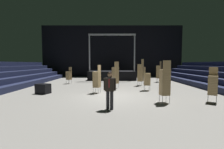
{
  "coord_description": "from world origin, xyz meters",
  "views": [
    {
      "loc": [
        0.0,
        -9.71,
        2.06
      ],
      "look_at": [
        -0.04,
        -0.38,
        1.4
      ],
      "focal_mm": 24.87,
      "sensor_mm": 36.0,
      "label": 1
    }
  ],
  "objects_px": {
    "chair_stack_mid_left": "(116,75)",
    "chair_stack_rear_left": "(148,79)",
    "man_with_tie": "(110,88)",
    "chair_stack_mid_centre": "(160,72)",
    "chair_stack_mid_right": "(168,74)",
    "chair_stack_rear_right": "(70,75)",
    "equipment_road_case": "(44,89)",
    "chair_stack_front_left": "(214,85)",
    "chair_stack_aisle_left": "(98,79)",
    "stage_riser": "(113,75)",
    "chair_stack_front_right": "(141,72)",
    "chair_stack_rear_centre": "(166,82)"
  },
  "relations": [
    {
      "from": "chair_stack_mid_left",
      "to": "chair_stack_rear_left",
      "type": "height_order",
      "value": "chair_stack_mid_left"
    },
    {
      "from": "man_with_tie",
      "to": "chair_stack_mid_centre",
      "type": "height_order",
      "value": "chair_stack_mid_centre"
    },
    {
      "from": "chair_stack_mid_right",
      "to": "chair_stack_rear_right",
      "type": "height_order",
      "value": "chair_stack_mid_right"
    },
    {
      "from": "chair_stack_rear_left",
      "to": "equipment_road_case",
      "type": "bearing_deg",
      "value": -77.32
    },
    {
      "from": "chair_stack_mid_left",
      "to": "chair_stack_mid_centre",
      "type": "relative_size",
      "value": 0.96
    },
    {
      "from": "chair_stack_front_left",
      "to": "chair_stack_rear_right",
      "type": "distance_m",
      "value": 12.46
    },
    {
      "from": "chair_stack_aisle_left",
      "to": "chair_stack_mid_centre",
      "type": "bearing_deg",
      "value": -23.62
    },
    {
      "from": "stage_riser",
      "to": "chair_stack_front_right",
      "type": "relative_size",
      "value": 2.39
    },
    {
      "from": "chair_stack_mid_centre",
      "to": "chair_stack_rear_left",
      "type": "height_order",
      "value": "chair_stack_mid_centre"
    },
    {
      "from": "chair_stack_mid_left",
      "to": "chair_stack_rear_left",
      "type": "xyz_separation_m",
      "value": [
        2.4,
        -1.04,
        -0.21
      ]
    },
    {
      "from": "stage_riser",
      "to": "chair_stack_front_right",
      "type": "height_order",
      "value": "stage_riser"
    },
    {
      "from": "chair_stack_front_right",
      "to": "equipment_road_case",
      "type": "bearing_deg",
      "value": 154.92
    },
    {
      "from": "chair_stack_rear_centre",
      "to": "chair_stack_mid_left",
      "type": "bearing_deg",
      "value": 110.63
    },
    {
      "from": "chair_stack_rear_centre",
      "to": "chair_stack_front_right",
      "type": "bearing_deg",
      "value": 83.99
    },
    {
      "from": "chair_stack_front_right",
      "to": "chair_stack_front_left",
      "type": "bearing_deg",
      "value": -120.34
    },
    {
      "from": "chair_stack_front_left",
      "to": "chair_stack_rear_centre",
      "type": "height_order",
      "value": "chair_stack_rear_centre"
    },
    {
      "from": "chair_stack_mid_right",
      "to": "chair_stack_rear_right",
      "type": "relative_size",
      "value": 1.2
    },
    {
      "from": "chair_stack_front_left",
      "to": "chair_stack_aisle_left",
      "type": "bearing_deg",
      "value": 11.07
    },
    {
      "from": "chair_stack_front_left",
      "to": "chair_stack_mid_centre",
      "type": "height_order",
      "value": "chair_stack_mid_centre"
    },
    {
      "from": "chair_stack_front_left",
      "to": "chair_stack_rear_left",
      "type": "bearing_deg",
      "value": -20.82
    },
    {
      "from": "chair_stack_front_right",
      "to": "chair_stack_mid_centre",
      "type": "bearing_deg",
      "value": -5.0
    },
    {
      "from": "chair_stack_rear_left",
      "to": "chair_stack_rear_centre",
      "type": "height_order",
      "value": "chair_stack_rear_centre"
    },
    {
      "from": "chair_stack_rear_left",
      "to": "chair_stack_mid_left",
      "type": "bearing_deg",
      "value": -110.36
    },
    {
      "from": "chair_stack_mid_centre",
      "to": "chair_stack_rear_left",
      "type": "relative_size",
      "value": 1.28
    },
    {
      "from": "chair_stack_mid_left",
      "to": "chair_stack_mid_centre",
      "type": "distance_m",
      "value": 6.71
    },
    {
      "from": "chair_stack_mid_centre",
      "to": "chair_stack_rear_right",
      "type": "bearing_deg",
      "value": 135.95
    },
    {
      "from": "chair_stack_front_right",
      "to": "chair_stack_mid_right",
      "type": "distance_m",
      "value": 3.06
    },
    {
      "from": "chair_stack_mid_centre",
      "to": "equipment_road_case",
      "type": "height_order",
      "value": "chair_stack_mid_centre"
    },
    {
      "from": "chair_stack_mid_centre",
      "to": "equipment_road_case",
      "type": "relative_size",
      "value": 2.56
    },
    {
      "from": "chair_stack_mid_right",
      "to": "equipment_road_case",
      "type": "distance_m",
      "value": 11.45
    },
    {
      "from": "chair_stack_aisle_left",
      "to": "chair_stack_rear_centre",
      "type": "bearing_deg",
      "value": -105.13
    },
    {
      "from": "chair_stack_front_left",
      "to": "chair_stack_rear_centre",
      "type": "xyz_separation_m",
      "value": [
        -2.57,
        -0.08,
        0.17
      ]
    },
    {
      "from": "chair_stack_rear_left",
      "to": "chair_stack_aisle_left",
      "type": "height_order",
      "value": "chair_stack_aisle_left"
    },
    {
      "from": "chair_stack_rear_right",
      "to": "equipment_road_case",
      "type": "distance_m",
      "value": 5.35
    },
    {
      "from": "chair_stack_mid_left",
      "to": "chair_stack_rear_left",
      "type": "bearing_deg",
      "value": -56.24
    },
    {
      "from": "chair_stack_rear_left",
      "to": "chair_stack_rear_right",
      "type": "distance_m",
      "value": 8.19
    },
    {
      "from": "chair_stack_front_right",
      "to": "chair_stack_mid_left",
      "type": "distance_m",
      "value": 2.91
    },
    {
      "from": "chair_stack_rear_left",
      "to": "chair_stack_aisle_left",
      "type": "distance_m",
      "value": 3.88
    },
    {
      "from": "chair_stack_rear_centre",
      "to": "chair_stack_aisle_left",
      "type": "xyz_separation_m",
      "value": [
        -3.82,
        2.7,
        -0.13
      ]
    },
    {
      "from": "equipment_road_case",
      "to": "chair_stack_mid_right",
      "type": "bearing_deg",
      "value": 25.9
    },
    {
      "from": "chair_stack_mid_right",
      "to": "equipment_road_case",
      "type": "xyz_separation_m",
      "value": [
        -10.28,
        -4.99,
        -0.69
      ]
    },
    {
      "from": "man_with_tie",
      "to": "chair_stack_rear_right",
      "type": "height_order",
      "value": "chair_stack_rear_right"
    },
    {
      "from": "stage_riser",
      "to": "chair_stack_rear_left",
      "type": "bearing_deg",
      "value": -72.0
    },
    {
      "from": "stage_riser",
      "to": "man_with_tie",
      "type": "height_order",
      "value": "stage_riser"
    },
    {
      "from": "chair_stack_rear_right",
      "to": "equipment_road_case",
      "type": "height_order",
      "value": "chair_stack_rear_right"
    },
    {
      "from": "chair_stack_mid_left",
      "to": "chair_stack_rear_right",
      "type": "relative_size",
      "value": 1.3
    },
    {
      "from": "chair_stack_front_right",
      "to": "chair_stack_mid_right",
      "type": "height_order",
      "value": "chair_stack_front_right"
    },
    {
      "from": "chair_stack_front_right",
      "to": "chair_stack_rear_centre",
      "type": "distance_m",
      "value": 6.44
    },
    {
      "from": "chair_stack_mid_right",
      "to": "chair_stack_aisle_left",
      "type": "relative_size",
      "value": 1.04
    },
    {
      "from": "man_with_tie",
      "to": "chair_stack_rear_right",
      "type": "relative_size",
      "value": 0.99
    }
  ]
}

